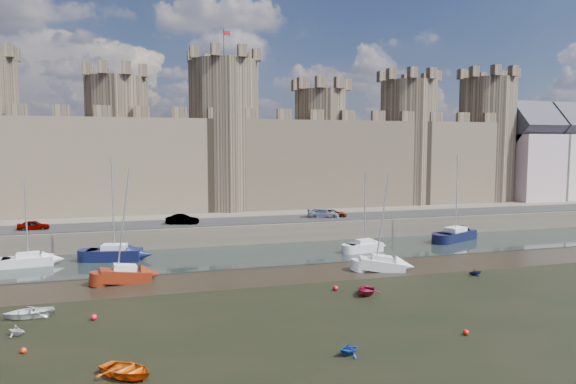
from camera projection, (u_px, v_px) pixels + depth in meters
name	position (u px, v px, depth m)	size (l,w,h in m)	color
ground	(307.00, 329.00, 35.25)	(160.00, 160.00, 0.00)	black
seaweed_patch	(339.00, 364.00, 29.51)	(70.00, 34.00, 0.01)	black
water_channel	(242.00, 256.00, 58.23)	(160.00, 12.00, 0.08)	black
quay	(204.00, 208.00, 92.60)	(160.00, 60.00, 2.50)	#4C443A
road	(227.00, 221.00, 67.58)	(160.00, 7.00, 0.10)	black
castle	(208.00, 151.00, 79.98)	(108.50, 11.00, 29.00)	#42382B
car_0	(33.00, 225.00, 60.76)	(1.41, 3.50, 1.19)	gray
car_1	(182.00, 220.00, 64.96)	(1.42, 4.06, 1.34)	gray
car_2	(323.00, 213.00, 71.02)	(1.81, 4.45, 1.29)	gray
car_3	(333.00, 214.00, 71.67)	(1.76, 3.83, 1.06)	gray
sailboat_0	(28.00, 260.00, 53.10)	(4.99, 2.40, 8.99)	silver
sailboat_1	(115.00, 253.00, 55.64)	(5.99, 3.38, 11.31)	black
sailboat_2	(364.00, 246.00, 60.28)	(4.52, 2.36, 9.30)	silver
sailboat_3	(456.00, 235.00, 67.36)	(6.84, 4.86, 11.19)	black
sailboat_4	(125.00, 274.00, 47.02)	(4.72, 2.37, 10.55)	#651B0B
sailboat_5	(382.00, 264.00, 51.45)	(4.85, 3.06, 9.78)	silver
dinghy_0	(127.00, 371.00, 27.83)	(2.45, 0.71, 3.43)	#D0500C
dinghy_1	(349.00, 350.00, 30.67)	(1.25, 0.76, 1.45)	navy
dinghy_3	(16.00, 331.00, 33.89)	(1.16, 0.71, 1.35)	silver
dinghy_4	(366.00, 291.00, 43.21)	(2.07, 0.60, 2.90)	maroon
dinghy_6	(28.00, 313.00, 37.47)	(2.47, 0.72, 3.46)	silver
dinghy_7	(475.00, 272.00, 49.54)	(1.15, 0.70, 1.33)	black
buoy_1	(94.00, 317.00, 36.95)	(0.44, 0.44, 0.44)	#FF0B1E
buoy_2	(466.00, 332.00, 34.01)	(0.40, 0.40, 0.40)	red
buoy_3	(335.00, 288.00, 44.42)	(0.47, 0.47, 0.47)	red
buoy_4	(24.00, 351.00, 31.03)	(0.38, 0.38, 0.38)	red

